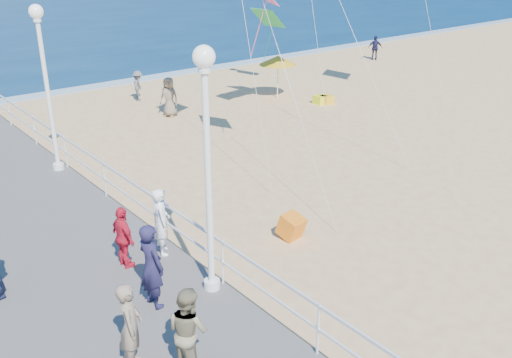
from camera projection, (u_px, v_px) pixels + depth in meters
ground at (371, 232)px, 15.84m from camera, size 160.00×160.00×0.00m
surf_line at (77, 89)px, 30.55m from camera, size 160.00×1.20×0.04m
boardwalk at (124, 334)px, 11.44m from camera, size 5.00×44.00×0.40m
railing at (222, 250)px, 12.44m from camera, size 0.05×42.00×0.55m
lamp_post_mid at (207, 149)px, 11.33m from camera, size 0.44×0.44×5.32m
lamp_post_far at (45, 72)px, 17.79m from camera, size 0.44×0.44×5.32m
woman_holding_toddler at (161, 222)px, 13.69m from camera, size 0.61×0.73×1.70m
toddler_held at (163, 204)px, 13.75m from camera, size 0.39×0.44×0.73m
spectator_0 at (151, 266)px, 11.68m from camera, size 0.52×0.73×1.89m
spectator_1 at (188, 330)px, 9.91m from camera, size 0.76×0.91×1.69m
spectator_3 at (123, 238)px, 13.15m from camera, size 0.40×0.91×1.52m
spectator_6 at (130, 326)px, 10.01m from camera, size 0.66×0.74×1.71m
beach_walker_a at (138, 86)px, 28.27m from camera, size 1.02×1.12×1.51m
beach_walker_b at (375, 48)px, 37.78m from camera, size 0.90×0.95×1.58m
beach_walker_c at (169, 97)px, 25.76m from camera, size 0.94×1.05×1.80m
box_kite at (291, 228)px, 15.39m from camera, size 0.65×0.79×0.74m
beach_umbrella at (278, 60)px, 28.34m from camera, size 1.90×1.90×2.14m
beach_chair_left at (327, 100)px, 28.00m from camera, size 0.55×0.55×0.40m
beach_chair_right at (320, 100)px, 28.00m from camera, size 0.55×0.55×0.40m
kite_diamond_green at (268, 18)px, 26.12m from camera, size 1.22×1.48×0.89m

